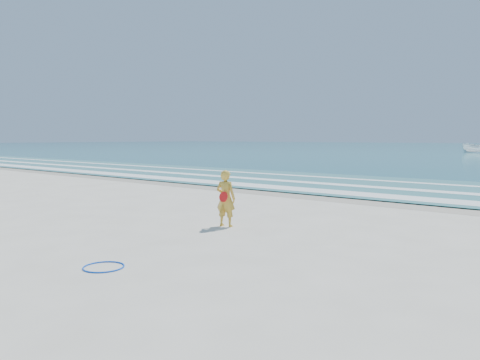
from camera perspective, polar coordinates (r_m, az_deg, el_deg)
The scene contains 9 objects.
ground at distance 12.14m, azimuth -13.25°, elevation -5.95°, with size 400.00×400.00×0.00m, color silver.
wet_sand at distance 18.92m, azimuth 8.97°, elevation -1.90°, with size 400.00×2.40×0.00m, color #B2A893.
shallow at distance 23.34m, azimuth 15.21°, elevation -0.58°, with size 400.00×10.00×0.01m, color #59B7AD.
foam_near at distance 20.04m, azimuth 10.86°, elevation -1.39°, with size 400.00×1.40×0.01m, color white.
foam_mid at distance 22.61m, azimuth 14.38°, elevation -0.72°, with size 400.00×0.90×0.01m, color white.
foam_far at distance 25.63m, azimuth 17.51°, elevation -0.12°, with size 400.00×0.60×0.01m, color white.
hoop at distance 8.84m, azimuth -16.29°, elevation -10.13°, with size 0.73×0.73×0.03m, color blue.
boat at distance 79.00m, azimuth 26.88°, elevation 3.55°, with size 1.52×4.03×1.56m, color white.
woman at distance 12.18m, azimuth -1.76°, elevation -2.24°, with size 0.60×0.46×1.48m.
Camera 1 is at (9.50, -7.20, 2.32)m, focal length 35.00 mm.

